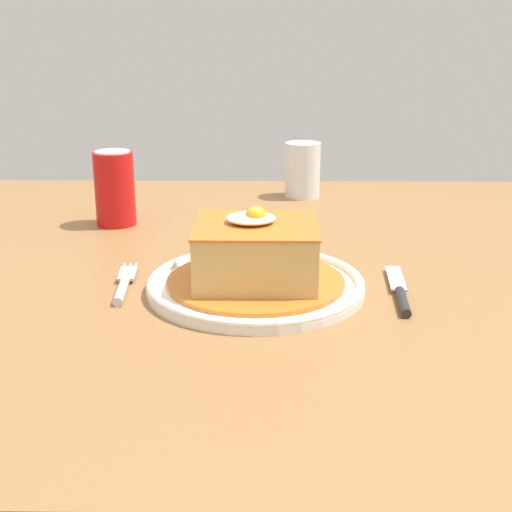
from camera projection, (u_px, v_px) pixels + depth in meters
dining_table at (278, 319)px, 1.03m from camera, size 1.39×1.07×0.72m
main_plate at (256, 284)px, 0.89m from camera, size 0.28×0.28×0.02m
sandwich_meal at (256, 256)px, 0.88m from camera, size 0.23×0.23×0.10m
fork at (123, 285)px, 0.90m from camera, size 0.03×0.14×0.01m
knife at (401, 295)px, 0.87m from camera, size 0.03×0.17×0.01m
soda_can at (115, 188)px, 1.17m from camera, size 0.07×0.07×0.12m
drinking_glass at (303, 174)px, 1.36m from camera, size 0.07×0.07×0.10m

